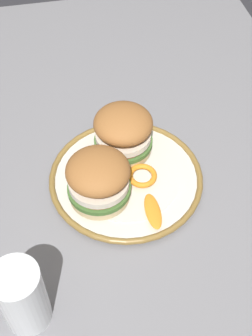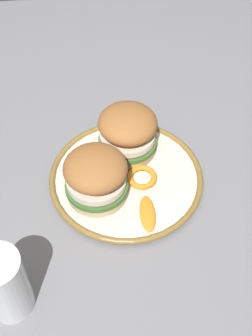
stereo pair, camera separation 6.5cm
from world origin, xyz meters
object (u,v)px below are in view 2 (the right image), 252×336
at_px(dinner_plate, 126,178).
at_px(dining_table, 105,216).
at_px(drinking_glass, 5,287).
at_px(sandwich_half_right, 127,132).
at_px(sandwich_half_left, 96,176).

bearing_deg(dinner_plate, dining_table, -66.52).
relative_size(dinner_plate, drinking_glass, 2.24).
xyz_separation_m(dining_table, drinking_glass, (0.22, -0.16, 0.15)).
distance_m(sandwich_half_right, drinking_glass, 0.37).
bearing_deg(sandwich_half_left, drinking_glass, -36.82).
bearing_deg(drinking_glass, sandwich_half_left, 143.18).
relative_size(sandwich_half_left, sandwich_half_right, 0.98).
bearing_deg(dinner_plate, drinking_glass, -41.24).
bearing_deg(drinking_glass, dinner_plate, 138.76).
relative_size(dining_table, drinking_glass, 10.50).
bearing_deg(sandwich_half_right, dinner_plate, -6.98).
relative_size(dining_table, sandwich_half_right, 8.68).
bearing_deg(dining_table, drinking_glass, -36.62).
bearing_deg(sandwich_half_right, sandwich_half_left, -32.05).
xyz_separation_m(sandwich_half_left, drinking_glass, (0.20, -0.15, -0.01)).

